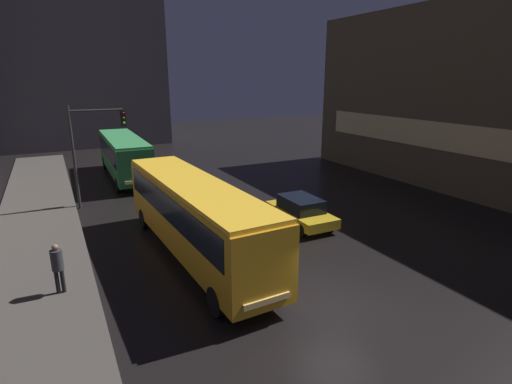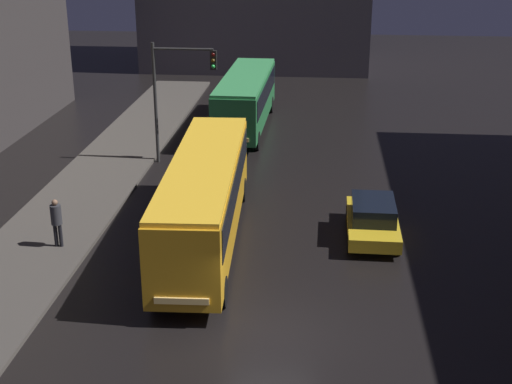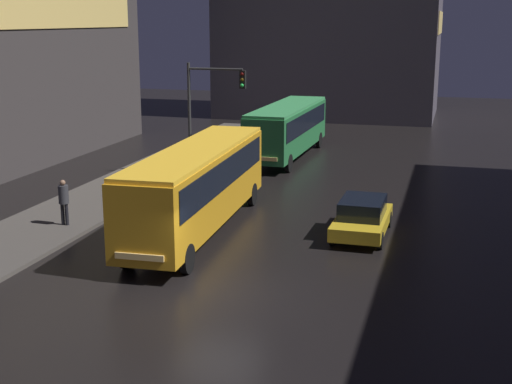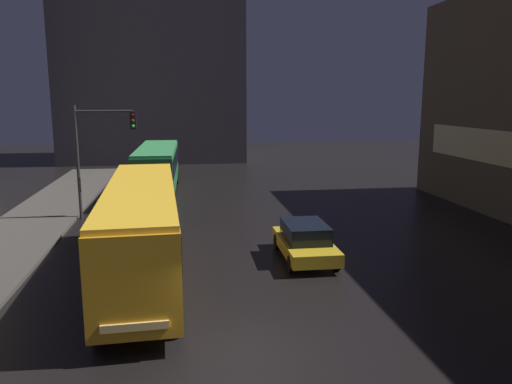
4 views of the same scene
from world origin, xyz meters
name	(u,v)px [view 1 (image 1 of 4)]	position (x,y,z in m)	size (l,w,h in m)	color
ground_plane	(337,308)	(0.00, 0.00, 0.00)	(120.00, 120.00, 0.00)	black
sidewalk_left	(37,248)	(-9.00, 10.00, 0.07)	(4.00, 48.00, 0.15)	#47423D
building_right_block	(508,98)	(20.00, 7.51, 6.12)	(10.07, 27.89, 12.26)	#4C4238
building_far_backdrop	(75,51)	(-4.12, 43.00, 10.39)	(18.07, 12.00, 20.78)	#423D47
bus_near	(194,211)	(-2.86, 6.05, 2.06)	(2.81, 12.00, 3.34)	orange
bus_far	(124,153)	(-3.04, 21.97, 1.95)	(2.64, 10.92, 3.17)	#236B38
car_taxi	(301,211)	(3.35, 7.30, 0.75)	(1.96, 4.35, 1.47)	gold
pedestrian_near	(57,264)	(-8.16, 5.08, 1.26)	(0.54, 0.54, 1.83)	black
traffic_light_main	(92,139)	(-5.70, 15.51, 4.04)	(3.14, 0.35, 5.96)	#2D2D2D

